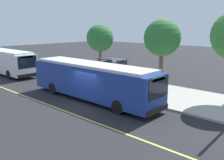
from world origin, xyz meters
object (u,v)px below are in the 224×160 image
(transit_bus_main, at_px, (92,80))
(waiting_bench, at_px, (113,78))
(route_sign_post, at_px, (114,71))
(transit_bus_second, at_px, (5,61))
(pedestrian_commuter, at_px, (105,76))

(transit_bus_main, height_order, waiting_bench, transit_bus_main)
(transit_bus_main, xyz_separation_m, waiting_bench, (-2.31, 5.04, -0.99))
(route_sign_post, bearing_deg, transit_bus_main, -89.72)
(transit_bus_main, xyz_separation_m, transit_bus_second, (-16.13, 0.29, -0.00))
(transit_bus_main, relative_size, waiting_bench, 7.71)
(pedestrian_commuter, bearing_deg, transit_bus_main, -61.19)
(waiting_bench, relative_size, route_sign_post, 0.57)
(transit_bus_main, height_order, pedestrian_commuter, transit_bus_main)
(transit_bus_main, distance_m, transit_bus_second, 16.14)
(route_sign_post, bearing_deg, pedestrian_commuter, 157.91)
(transit_bus_second, distance_m, route_sign_post, 16.31)
(waiting_bench, bearing_deg, route_sign_post, -45.10)
(pedestrian_commuter, bearing_deg, transit_bus_second, -167.26)
(waiting_bench, relative_size, pedestrian_commuter, 0.95)
(waiting_bench, height_order, route_sign_post, route_sign_post)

